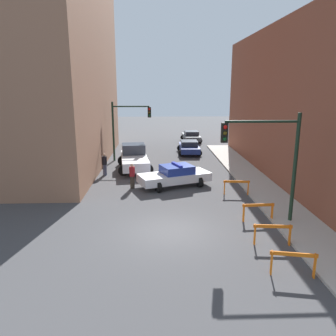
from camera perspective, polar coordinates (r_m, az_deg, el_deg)
The scene contains 15 objects.
ground_plane at distance 15.29m, azimuth 0.39°, elevation -10.98°, with size 120.00×120.00×0.00m, color #424244.
sidewalk_right at distance 16.70m, azimuth 22.49°, elevation -9.66°, with size 2.40×44.00×0.12m.
building_corner_left at distance 30.35m, azimuth -25.73°, elevation 19.95°, with size 14.00×20.00×20.61m.
traffic_light_near at distance 15.90m, azimuth 17.58°, elevation 2.73°, with size 3.64×0.35×5.20m.
traffic_light_far at distance 29.18m, azimuth -7.41°, elevation 7.83°, with size 3.44×0.35×5.20m.
police_car at distance 21.76m, azimuth 1.22°, elevation -1.31°, with size 5.05×3.42×1.52m.
white_truck at distance 26.41m, azimuth -5.91°, elevation 1.76°, with size 3.06×5.60×1.90m.
parked_car_near at distance 32.49m, azimuth 3.70°, elevation 3.68°, with size 2.32×4.33×1.31m.
parked_car_mid at distance 39.73m, azimuth 4.05°, elevation 5.55°, with size 2.39×4.37×1.31m.
pedestrian_crossing at distance 21.33m, azimuth -6.25°, elevation -1.32°, with size 0.37×0.37×1.66m.
pedestrian_corner at distance 24.84m, azimuth -10.99°, elevation 0.69°, with size 0.51×0.51×1.66m.
barrier_front at distance 12.55m, azimuth 20.98°, elevation -14.73°, with size 1.58×0.44×0.90m.
barrier_mid at distance 14.52m, azimuth 17.75°, elevation -10.43°, with size 1.60×0.29×0.90m.
barrier_back at distance 16.76m, azimuth 15.43°, elevation -6.93°, with size 1.60×0.24×0.90m.
barrier_corner at distance 20.47m, azimuth 11.83°, elevation -2.91°, with size 1.60×0.29×0.90m.
Camera 1 is at (-0.59, -13.85, 6.44)m, focal length 35.00 mm.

